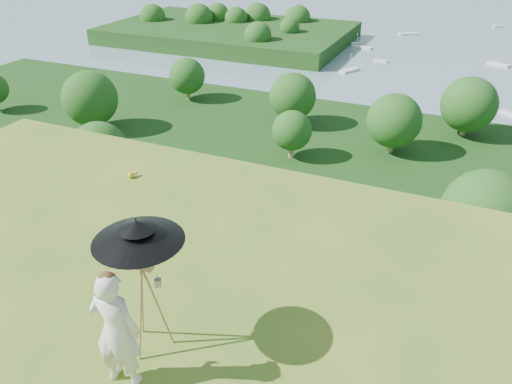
% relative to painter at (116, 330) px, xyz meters
% --- Properties ---
extents(forest_slope, '(140.00, 56.00, 22.00)m').
position_rel_painter_xyz_m(forest_slope, '(-1.00, 34.15, -29.82)').
color(forest_slope, '#10360E').
rests_on(forest_slope, bay_water).
extents(shoreline_tier, '(170.00, 28.00, 8.00)m').
position_rel_painter_xyz_m(shoreline_tier, '(-1.00, 74.15, -36.82)').
color(shoreline_tier, slate).
rests_on(shoreline_tier, bay_water).
extents(bay_water, '(700.00, 700.00, 0.00)m').
position_rel_painter_xyz_m(bay_water, '(-1.00, 239.15, -34.82)').
color(bay_water, slate).
rests_on(bay_water, ground).
extents(peninsula, '(90.00, 60.00, 12.00)m').
position_rel_painter_xyz_m(peninsula, '(-76.00, 154.15, -29.82)').
color(peninsula, '#10360E').
rests_on(peninsula, bay_water).
extents(slope_trees, '(110.00, 50.00, 6.00)m').
position_rel_painter_xyz_m(slope_trees, '(-1.00, 34.15, -15.82)').
color(slope_trees, '#234C16').
rests_on(slope_trees, forest_slope).
extents(harbor_town, '(110.00, 22.00, 5.00)m').
position_rel_painter_xyz_m(harbor_town, '(-1.00, 74.15, -30.32)').
color(harbor_town, beige).
rests_on(harbor_town, shoreline_tier).
extents(moored_boats, '(140.00, 140.00, 0.70)m').
position_rel_painter_xyz_m(moored_boats, '(-13.50, 160.15, -34.47)').
color(moored_boats, silver).
rests_on(moored_boats, bay_water).
extents(painter, '(0.65, 0.48, 1.64)m').
position_rel_painter_xyz_m(painter, '(0.00, 0.00, 0.00)').
color(painter, silver).
rests_on(painter, ground).
extents(field_easel, '(0.65, 0.65, 1.58)m').
position_rel_painter_xyz_m(field_easel, '(-0.02, 0.61, -0.03)').
color(field_easel, '#AF7749').
rests_on(field_easel, ground).
extents(sun_umbrella, '(1.39, 1.39, 0.66)m').
position_rel_painter_xyz_m(sun_umbrella, '(-0.03, 0.64, 0.81)').
color(sun_umbrella, black).
rests_on(sun_umbrella, field_easel).
extents(painter_cap, '(0.25, 0.28, 0.10)m').
position_rel_painter_xyz_m(painter_cap, '(0.00, 0.00, 0.77)').
color(painter_cap, '#E17B85').
rests_on(painter_cap, painter).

